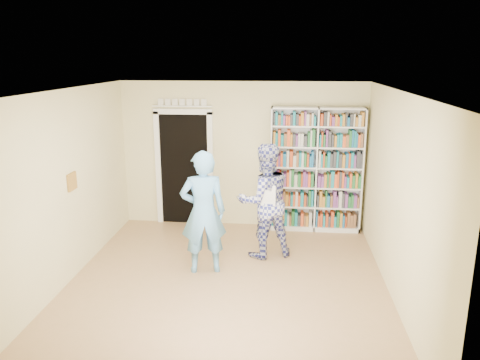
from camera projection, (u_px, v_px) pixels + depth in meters
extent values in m
plane|color=#A47D4F|center=(226.00, 285.00, 6.61)|extent=(5.00, 5.00, 0.00)
plane|color=white|center=(225.00, 91.00, 5.92)|extent=(5.00, 5.00, 0.00)
plane|color=beige|center=(242.00, 155.00, 8.67)|extent=(4.50, 0.00, 4.50)
plane|color=beige|center=(65.00, 189.00, 6.48)|extent=(0.00, 5.00, 5.00)
plane|color=beige|center=(398.00, 198.00, 6.06)|extent=(0.00, 5.00, 5.00)
cube|color=white|center=(316.00, 170.00, 8.45)|extent=(1.65, 0.31, 2.27)
cube|color=white|center=(316.00, 170.00, 8.45)|extent=(0.03, 0.31, 2.27)
cube|color=black|center=(185.00, 170.00, 8.84)|extent=(0.90, 0.03, 2.10)
cube|color=white|center=(158.00, 169.00, 8.87)|extent=(0.10, 0.06, 2.20)
cube|color=white|center=(211.00, 171.00, 8.77)|extent=(0.10, 0.06, 2.20)
cube|color=white|center=(183.00, 112.00, 8.54)|extent=(1.10, 0.06, 0.10)
cube|color=white|center=(182.00, 106.00, 8.51)|extent=(1.10, 0.08, 0.02)
cube|color=brown|center=(72.00, 182.00, 6.65)|extent=(0.03, 0.25, 0.25)
imported|color=#61A4D9|center=(203.00, 212.00, 6.82)|extent=(0.75, 0.58, 1.84)
imported|color=navy|center=(265.00, 201.00, 7.37)|extent=(1.09, 0.98, 1.84)
cube|color=white|center=(268.00, 195.00, 7.07)|extent=(0.23, 0.04, 0.32)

